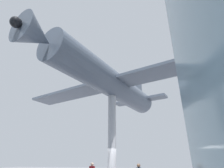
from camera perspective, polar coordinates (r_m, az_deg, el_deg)
name	(u,v)px	position (r m, az deg, el deg)	size (l,w,h in m)	color
support_pylon_central	(112,142)	(11.08, 0.00, -18.28)	(0.51, 0.51, 5.81)	#B7B7BC
suspended_airplane	(110,82)	(11.80, -0.80, 0.59)	(14.90, 12.52, 3.45)	#4C5666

